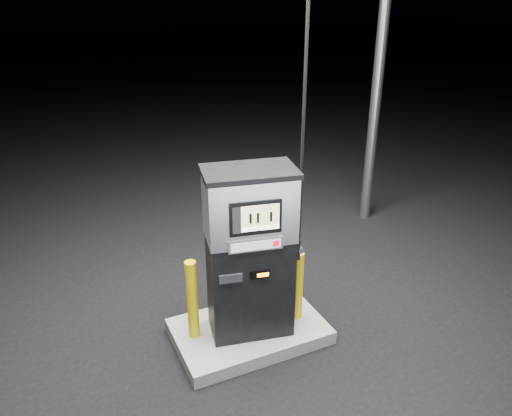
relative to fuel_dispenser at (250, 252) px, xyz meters
name	(u,v)px	position (x,y,z in m)	size (l,w,h in m)	color
ground	(249,337)	(0.00, 0.03, -1.08)	(80.00, 80.00, 0.00)	black
pump_island	(249,331)	(0.00, 0.03, -1.01)	(1.60, 1.00, 0.15)	slate
fuel_dispenser	(250,252)	(0.00, 0.00, 0.00)	(1.04, 0.70, 3.76)	black
bollard_left	(192,300)	(-0.59, 0.14, -0.49)	(0.12, 0.12, 0.89)	yellow
bollard_right	(298,286)	(0.55, -0.04, -0.53)	(0.11, 0.11, 0.80)	yellow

